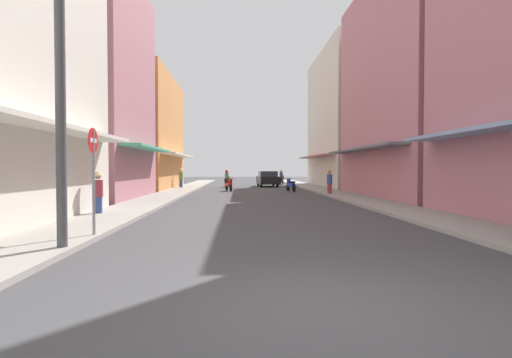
{
  "coord_description": "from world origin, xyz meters",
  "views": [
    {
      "loc": [
        -1.03,
        -4.7,
        1.69
      ],
      "look_at": [
        -0.02,
        18.41,
        1.08
      ],
      "focal_mm": 27.99,
      "sensor_mm": 36.0,
      "label": 1
    }
  ],
  "objects_px": {
    "motorbike_black": "(281,178)",
    "motorbike_blue": "(291,185)",
    "parked_car": "(268,179)",
    "pedestrian_far": "(329,183)",
    "motorbike_maroon": "(227,180)",
    "utility_pole": "(60,52)",
    "pedestrian_crossing": "(98,191)",
    "street_sign_no_entry": "(93,167)",
    "pedestrian_foreground": "(181,177)",
    "motorbike_red": "(229,184)"
  },
  "relations": [
    {
      "from": "motorbike_maroon",
      "to": "utility_pole",
      "type": "height_order",
      "value": "utility_pole"
    },
    {
      "from": "motorbike_red",
      "to": "motorbike_black",
      "type": "bearing_deg",
      "value": 65.22
    },
    {
      "from": "parked_car",
      "to": "pedestrian_crossing",
      "type": "relative_size",
      "value": 2.61
    },
    {
      "from": "motorbike_maroon",
      "to": "pedestrian_crossing",
      "type": "distance_m",
      "value": 21.84
    },
    {
      "from": "pedestrian_far",
      "to": "utility_pole",
      "type": "xyz_separation_m",
      "value": [
        -9.24,
        -16.68,
        3.2
      ]
    },
    {
      "from": "motorbike_red",
      "to": "pedestrian_foreground",
      "type": "relative_size",
      "value": 1.03
    },
    {
      "from": "motorbike_red",
      "to": "motorbike_maroon",
      "type": "xyz_separation_m",
      "value": [
        -0.32,
        5.95,
        0.2
      ]
    },
    {
      "from": "motorbike_red",
      "to": "parked_car",
      "type": "height_order",
      "value": "parked_car"
    },
    {
      "from": "parked_car",
      "to": "utility_pole",
      "type": "distance_m",
      "value": 30.2
    },
    {
      "from": "motorbike_maroon",
      "to": "motorbike_blue",
      "type": "xyz_separation_m",
      "value": [
        4.87,
        -6.58,
        -0.2
      ]
    },
    {
      "from": "pedestrian_far",
      "to": "street_sign_no_entry",
      "type": "distance_m",
      "value": 17.76
    },
    {
      "from": "utility_pole",
      "to": "pedestrian_far",
      "type": "bearing_deg",
      "value": 61.02
    },
    {
      "from": "motorbike_black",
      "to": "motorbike_blue",
      "type": "bearing_deg",
      "value": -92.87
    },
    {
      "from": "motorbike_maroon",
      "to": "pedestrian_foreground",
      "type": "xyz_separation_m",
      "value": [
        -3.8,
        -2.07,
        0.26
      ]
    },
    {
      "from": "parked_car",
      "to": "pedestrian_far",
      "type": "distance_m",
      "value": 13.03
    },
    {
      "from": "motorbike_black",
      "to": "utility_pole",
      "type": "xyz_separation_m",
      "value": [
        -7.95,
        -32.81,
        3.29
      ]
    },
    {
      "from": "pedestrian_foreground",
      "to": "pedestrian_crossing",
      "type": "bearing_deg",
      "value": -90.32
    },
    {
      "from": "pedestrian_far",
      "to": "motorbike_maroon",
      "type": "bearing_deg",
      "value": 121.66
    },
    {
      "from": "motorbike_maroon",
      "to": "motorbike_blue",
      "type": "relative_size",
      "value": 1.01
    },
    {
      "from": "motorbike_maroon",
      "to": "pedestrian_far",
      "type": "distance_m",
      "value": 12.86
    },
    {
      "from": "motorbike_red",
      "to": "pedestrian_foreground",
      "type": "xyz_separation_m",
      "value": [
        -4.11,
        3.88,
        0.47
      ]
    },
    {
      "from": "pedestrian_far",
      "to": "pedestrian_crossing",
      "type": "distance_m",
      "value": 14.99
    },
    {
      "from": "motorbike_red",
      "to": "motorbike_black",
      "type": "relative_size",
      "value": 1.01
    },
    {
      "from": "motorbike_red",
      "to": "motorbike_black",
      "type": "distance_m",
      "value": 12.27
    },
    {
      "from": "pedestrian_far",
      "to": "parked_car",
      "type": "bearing_deg",
      "value": 103.2
    },
    {
      "from": "street_sign_no_entry",
      "to": "pedestrian_far",
      "type": "bearing_deg",
      "value": 59.0
    },
    {
      "from": "motorbike_black",
      "to": "pedestrian_far",
      "type": "bearing_deg",
      "value": -85.44
    },
    {
      "from": "pedestrian_crossing",
      "to": "street_sign_no_entry",
      "type": "xyz_separation_m",
      "value": [
        1.52,
        -4.66,
        0.81
      ]
    },
    {
      "from": "motorbike_red",
      "to": "pedestrian_crossing",
      "type": "xyz_separation_m",
      "value": [
        -4.22,
        -15.54,
        0.4
      ]
    },
    {
      "from": "street_sign_no_entry",
      "to": "motorbike_black",
      "type": "bearing_deg",
      "value": 75.94
    },
    {
      "from": "utility_pole",
      "to": "pedestrian_crossing",
      "type": "bearing_deg",
      "value": 103.0
    },
    {
      "from": "pedestrian_crossing",
      "to": "utility_pole",
      "type": "height_order",
      "value": "utility_pole"
    },
    {
      "from": "motorbike_maroon",
      "to": "pedestrian_crossing",
      "type": "xyz_separation_m",
      "value": [
        -3.9,
        -21.49,
        0.2
      ]
    },
    {
      "from": "pedestrian_far",
      "to": "pedestrian_foreground",
      "type": "bearing_deg",
      "value": 139.91
    },
    {
      "from": "pedestrian_foreground",
      "to": "pedestrian_far",
      "type": "height_order",
      "value": "pedestrian_foreground"
    },
    {
      "from": "motorbike_red",
      "to": "street_sign_no_entry",
      "type": "xyz_separation_m",
      "value": [
        -2.71,
        -20.2,
        1.21
      ]
    },
    {
      "from": "motorbike_red",
      "to": "utility_pole",
      "type": "height_order",
      "value": "utility_pole"
    },
    {
      "from": "pedestrian_crossing",
      "to": "street_sign_no_entry",
      "type": "height_order",
      "value": "street_sign_no_entry"
    },
    {
      "from": "motorbike_maroon",
      "to": "parked_car",
      "type": "distance_m",
      "value": 4.16
    },
    {
      "from": "motorbike_maroon",
      "to": "pedestrian_foreground",
      "type": "relative_size",
      "value": 1.05
    },
    {
      "from": "pedestrian_crossing",
      "to": "motorbike_maroon",
      "type": "bearing_deg",
      "value": 79.7
    },
    {
      "from": "motorbike_red",
      "to": "pedestrian_crossing",
      "type": "distance_m",
      "value": 16.11
    },
    {
      "from": "pedestrian_foreground",
      "to": "pedestrian_crossing",
      "type": "relative_size",
      "value": 1.07
    },
    {
      "from": "motorbike_blue",
      "to": "motorbike_black",
      "type": "xyz_separation_m",
      "value": [
        0.59,
        11.77,
        0.2
      ]
    },
    {
      "from": "motorbike_maroon",
      "to": "parked_car",
      "type": "relative_size",
      "value": 0.43
    },
    {
      "from": "motorbike_maroon",
      "to": "pedestrian_far",
      "type": "xyz_separation_m",
      "value": [
        6.75,
        -10.94,
        0.09
      ]
    },
    {
      "from": "motorbike_red",
      "to": "pedestrian_far",
      "type": "xyz_separation_m",
      "value": [
        6.43,
        -4.99,
        0.29
      ]
    },
    {
      "from": "motorbike_blue",
      "to": "pedestrian_foreground",
      "type": "relative_size",
      "value": 1.04
    },
    {
      "from": "motorbike_maroon",
      "to": "parked_car",
      "type": "xyz_separation_m",
      "value": [
        3.77,
        1.74,
        0.04
      ]
    },
    {
      "from": "parked_car",
      "to": "motorbike_blue",
      "type": "bearing_deg",
      "value": -82.49
    }
  ]
}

